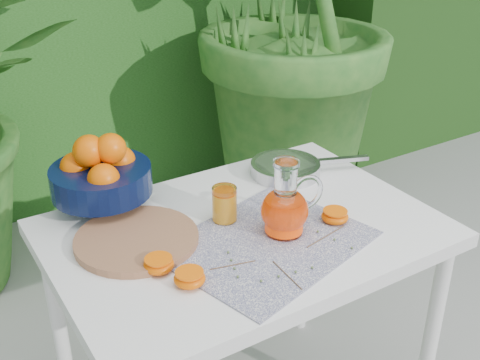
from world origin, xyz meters
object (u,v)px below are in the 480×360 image
juice_pitcher (285,208)px  saute_pan (286,168)px  fruit_bowl (101,174)px  cutting_board (137,239)px  white_table (244,253)px

juice_pitcher → saute_pan: bearing=53.5°
fruit_bowl → cutting_board: bearing=-89.5°
cutting_board → white_table: bearing=-16.0°
white_table → juice_pitcher: juice_pitcher is taller
white_table → fruit_bowl: size_ratio=3.07×
cutting_board → fruit_bowl: fruit_bowl is taller
white_table → cutting_board: 0.30m
cutting_board → fruit_bowl: (-0.00, 0.23, 0.09)m
white_table → fruit_bowl: 0.45m
white_table → cutting_board: (-0.27, 0.08, 0.09)m
white_table → cutting_board: bearing=164.0°
white_table → cutting_board: cutting_board is taller
fruit_bowl → saute_pan: size_ratio=0.83×
fruit_bowl → juice_pitcher: bearing=-48.0°
cutting_board → juice_pitcher: juice_pitcher is taller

